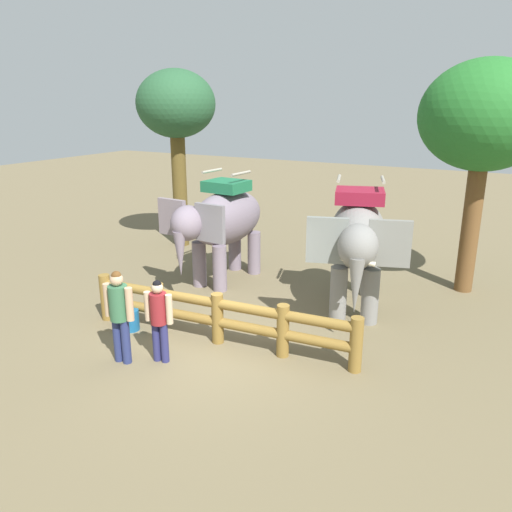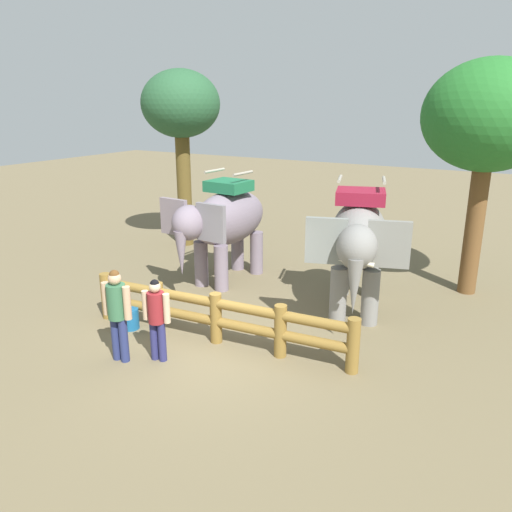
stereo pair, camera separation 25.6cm
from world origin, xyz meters
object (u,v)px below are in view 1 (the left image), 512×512
object	(u,v)px
elephant_center	(357,239)
elephant_near_left	(222,222)
feed_bucket	(131,320)
tourist_woman_in_black	(159,315)
tourist_man_in_blue	(119,310)
tree_far_left	(485,119)
log_fence	(217,315)
tree_back_center	(176,109)

from	to	relation	value
elephant_center	elephant_near_left	bearing A→B (deg)	176.76
feed_bucket	tourist_woman_in_black	bearing A→B (deg)	-27.61
tourist_man_in_blue	elephant_center	bearing A→B (deg)	55.56
tourist_man_in_blue	tree_far_left	world-z (taller)	tree_far_left
log_fence	tree_back_center	distance (m)	8.38
log_fence	tree_far_left	size ratio (longest dim) A/B	1.03
elephant_center	tree_back_center	distance (m)	7.87
elephant_center	feed_bucket	distance (m)	5.28
feed_bucket	log_fence	bearing A→B (deg)	11.91
feed_bucket	tree_far_left	bearing A→B (deg)	45.22
tourist_woman_in_black	tree_far_left	bearing A→B (deg)	56.25
elephant_near_left	tree_back_center	distance (m)	4.86
log_fence	tree_far_left	xyz separation A→B (m)	(3.96, 5.54, 3.70)
log_fence	elephant_center	distance (m)	3.63
log_fence	tree_far_left	world-z (taller)	tree_far_left
elephant_near_left	elephant_center	bearing A→B (deg)	-3.24
elephant_center	tourist_woman_in_black	bearing A→B (deg)	-120.84
elephant_near_left	log_fence	bearing A→B (deg)	-59.30
elephant_center	tree_far_left	size ratio (longest dim) A/B	0.65
elephant_center	tourist_man_in_blue	xyz separation A→B (m)	(-3.02, -4.41, -0.69)
tourist_man_in_blue	feed_bucket	distance (m)	1.61
log_fence	tourist_man_in_blue	distance (m)	1.95
tourist_woman_in_black	tree_back_center	size ratio (longest dim) A/B	0.29
log_fence	elephant_near_left	distance (m)	3.75
log_fence	tree_far_left	bearing A→B (deg)	54.47
log_fence	tree_back_center	world-z (taller)	tree_back_center
elephant_near_left	tree_far_left	world-z (taller)	tree_far_left
log_fence	elephant_center	world-z (taller)	elephant_center
tree_far_left	tree_back_center	xyz separation A→B (m)	(-8.98, -0.03, 0.14)
elephant_center	feed_bucket	world-z (taller)	elephant_center
elephant_near_left	feed_bucket	bearing A→B (deg)	-91.89
tourist_woman_in_black	tourist_man_in_blue	distance (m)	0.72
elephant_near_left	tree_back_center	xyz separation A→B (m)	(-3.19, 2.42, 2.77)
log_fence	tourist_woman_in_black	world-z (taller)	tourist_woman_in_black
log_fence	elephant_center	size ratio (longest dim) A/B	1.58
elephant_near_left	elephant_center	distance (m)	3.73
log_fence	tree_far_left	distance (m)	7.75
tourist_woman_in_black	tree_back_center	world-z (taller)	tree_back_center
tree_far_left	tree_back_center	distance (m)	8.98
log_fence	tree_back_center	size ratio (longest dim) A/B	1.03
log_fence	feed_bucket	world-z (taller)	log_fence
elephant_near_left	tourist_woman_in_black	bearing A→B (deg)	-72.81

